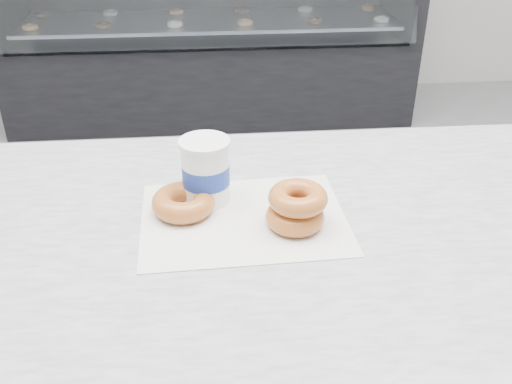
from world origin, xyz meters
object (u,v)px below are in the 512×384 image
donut_stack (296,207)px  coffee_cup (206,171)px  display_case (210,35)px  donut_single (183,202)px

donut_stack → coffee_cup: coffee_cup is taller
donut_stack → coffee_cup: size_ratio=1.17×
display_case → coffee_cup: size_ratio=20.56×
display_case → donut_stack: size_ratio=17.55×
donut_single → donut_stack: (0.18, -0.06, 0.01)m
donut_single → coffee_cup: coffee_cup is taller
display_case → donut_single: size_ratio=22.29×
donut_single → donut_stack: bearing=-17.2°
donut_single → coffee_cup: (0.04, 0.04, 0.04)m
donut_single → coffee_cup: bearing=42.9°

